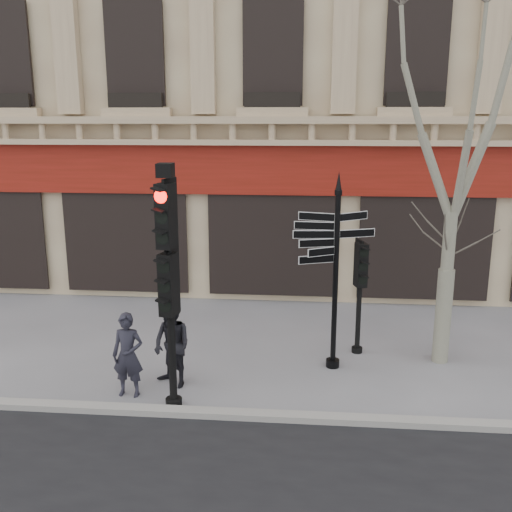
# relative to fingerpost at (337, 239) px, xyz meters

# --- Properties ---
(ground) EXTENTS (80.00, 80.00, 0.00)m
(ground) POSITION_rel_fingerpost_xyz_m (-1.50, -0.79, -2.64)
(ground) COLOR slate
(ground) RESTS_ON ground
(kerb) EXTENTS (80.00, 0.25, 0.12)m
(kerb) POSITION_rel_fingerpost_xyz_m (-1.50, -2.19, -2.58)
(kerb) COLOR gray
(kerb) RESTS_ON ground
(building) EXTENTS (28.00, 15.52, 18.00)m
(building) POSITION_rel_fingerpost_xyz_m (-1.50, 11.69, 6.35)
(building) COLOR tan
(building) RESTS_ON ground
(fingerpost) EXTENTS (1.91, 1.91, 3.93)m
(fingerpost) POSITION_rel_fingerpost_xyz_m (0.00, 0.00, 0.00)
(fingerpost) COLOR black
(fingerpost) RESTS_ON ground
(traffic_signal_main) EXTENTS (0.52, 0.42, 4.21)m
(traffic_signal_main) POSITION_rel_fingerpost_xyz_m (-2.83, -1.90, 0.02)
(traffic_signal_main) COLOR black
(traffic_signal_main) RESTS_ON ground
(traffic_signal_secondary) EXTENTS (0.47, 0.39, 2.41)m
(traffic_signal_secondary) POSITION_rel_fingerpost_xyz_m (0.55, 0.79, -0.96)
(traffic_signal_secondary) COLOR black
(traffic_signal_secondary) RESTS_ON ground
(plane_tree) EXTENTS (2.86, 2.86, 7.60)m
(plane_tree) POSITION_rel_fingerpost_xyz_m (2.22, 0.48, 2.69)
(plane_tree) COLOR gray
(plane_tree) RESTS_ON ground
(pedestrian_a) EXTENTS (0.58, 0.39, 1.55)m
(pedestrian_a) POSITION_rel_fingerpost_xyz_m (-3.72, -1.55, -1.86)
(pedestrian_a) COLOR #20202A
(pedestrian_a) RESTS_ON ground
(pedestrian_b) EXTENTS (0.99, 0.94, 1.61)m
(pedestrian_b) POSITION_rel_fingerpost_xyz_m (-3.02, -1.09, -1.84)
(pedestrian_b) COLOR black
(pedestrian_b) RESTS_ON ground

